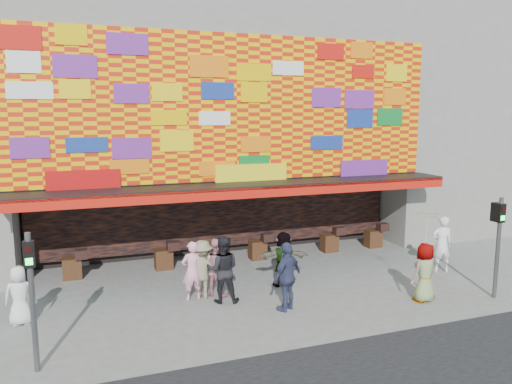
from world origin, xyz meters
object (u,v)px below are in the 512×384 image
(signal_right, at_px, (499,236))
(ped_f, at_px, (284,259))
(ped_e, at_px, (287,276))
(parasol, at_px, (427,228))
(signal_left, at_px, (31,287))
(ped_c, at_px, (223,269))
(ped_a, at_px, (20,295))
(ped_d, at_px, (203,269))
(ped_i, at_px, (216,267))
(ped_g, at_px, (425,272))
(ped_h, at_px, (442,244))
(ped_b, at_px, (192,271))

(signal_right, xyz_separation_m, ped_f, (-5.44, 3.09, -0.99))
(ped_e, xyz_separation_m, parasol, (3.97, -0.76, 1.22))
(signal_left, xyz_separation_m, ped_e, (6.28, 1.25, -0.90))
(signal_right, bearing_deg, parasol, 167.22)
(signal_right, relative_size, ped_e, 1.56)
(ped_c, bearing_deg, ped_a, 14.86)
(ped_a, distance_m, ped_f, 7.51)
(signal_right, relative_size, ped_d, 1.74)
(signal_right, relative_size, ped_a, 1.94)
(signal_right, bearing_deg, ped_i, 158.38)
(signal_right, xyz_separation_m, ped_g, (-2.15, 0.49, -1.00))
(ped_c, xyz_separation_m, ped_h, (7.80, 0.11, 0.01))
(ped_a, bearing_deg, ped_c, -178.06)
(ped_g, bearing_deg, ped_h, -148.13)
(ped_c, xyz_separation_m, ped_i, (-0.05, 0.60, -0.10))
(signal_right, distance_m, ped_c, 8.04)
(ped_h, relative_size, parasol, 1.01)
(ped_e, distance_m, ped_h, 6.44)
(signal_left, xyz_separation_m, parasol, (10.25, 0.49, 0.33))
(ped_g, xyz_separation_m, parasol, (0.00, -0.00, 1.32))
(ped_a, xyz_separation_m, ped_e, (6.82, -1.47, 0.19))
(ped_h, bearing_deg, ped_i, 13.75)
(ped_g, bearing_deg, ped_d, -32.14)
(ped_b, relative_size, ped_d, 1.01)
(ped_a, bearing_deg, signal_right, 173.13)
(ped_d, height_order, ped_g, ped_d)
(ped_h, xyz_separation_m, parasol, (-2.34, -2.06, 1.21))
(signal_right, xyz_separation_m, ped_h, (0.19, 2.55, -0.89))
(parasol, bearing_deg, ped_b, 158.84)
(ped_b, xyz_separation_m, ped_f, (2.96, 0.19, 0.00))
(ped_e, relative_size, ped_h, 0.99)
(signal_right, distance_m, ped_a, 13.27)
(ped_b, distance_m, parasol, 6.83)
(ped_g, bearing_deg, ped_c, -29.11)
(ped_e, distance_m, ped_i, 2.36)
(signal_right, height_order, parasol, signal_right)
(ped_h, bearing_deg, ped_d, 14.45)
(ped_g, bearing_deg, ped_e, -20.36)
(ped_d, bearing_deg, ped_c, 160.72)
(ped_e, relative_size, ped_g, 1.12)
(signal_right, height_order, ped_b, signal_right)
(ped_i, height_order, parasol, parasol)
(ped_c, relative_size, ped_i, 1.12)
(ped_d, distance_m, ped_i, 0.42)
(ped_g, bearing_deg, ped_a, -21.17)
(signal_right, bearing_deg, ped_d, 159.87)
(signal_left, relative_size, ped_d, 1.74)
(ped_e, bearing_deg, ped_b, -67.21)
(signal_right, bearing_deg, signal_left, 180.00)
(ped_e, height_order, ped_g, ped_e)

